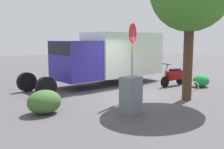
{
  "coord_description": "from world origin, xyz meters",
  "views": [
    {
      "loc": [
        8.37,
        7.92,
        2.43
      ],
      "look_at": [
        1.36,
        0.27,
        1.03
      ],
      "focal_mm": 42.26,
      "sensor_mm": 36.0,
      "label": 1
    }
  ],
  "objects": [
    {
      "name": "motorcycle",
      "position": [
        -3.21,
        0.04,
        0.52
      ],
      "size": [
        1.81,
        0.55,
        1.2
      ],
      "rotation": [
        0.0,
        0.0,
        -0.06
      ],
      "color": "black",
      "rests_on": "ground"
    },
    {
      "name": "bike_rack_hoop",
      "position": [
        -2.93,
        1.45,
        0.0
      ],
      "size": [
        0.85,
        0.07,
        0.85
      ],
      "primitive_type": "torus",
      "rotation": [
        1.57,
        0.0,
        0.03
      ],
      "color": "#B7B7BC",
      "rests_on": "ground"
    },
    {
      "name": "utility_cabinet",
      "position": [
        2.2,
        2.11,
        0.61
      ],
      "size": [
        0.67,
        0.51,
        1.22
      ],
      "primitive_type": "cube",
      "rotation": [
        0.0,
        0.0,
        0.05
      ],
      "color": "slate",
      "rests_on": "ground"
    },
    {
      "name": "ground_plane",
      "position": [
        0.0,
        0.0,
        0.0
      ],
      "size": [
        60.0,
        60.0,
        0.0
      ],
      "primitive_type": "plane",
      "color": "#4B484B"
    },
    {
      "name": "stop_sign",
      "position": [
        0.91,
        0.95,
        2.02
      ],
      "size": [
        0.71,
        0.33,
        3.03
      ],
      "color": "#9E9EA3",
      "rests_on": "ground"
    },
    {
      "name": "shrub_near_sign",
      "position": [
        4.31,
        0.22,
        0.39
      ],
      "size": [
        1.15,
        0.94,
        0.78
      ],
      "primitive_type": "ellipsoid",
      "color": "#3B622D",
      "rests_on": "ground"
    },
    {
      "name": "shrub_mid_verge",
      "position": [
        -4.01,
        1.19,
        0.32
      ],
      "size": [
        0.94,
        0.77,
        0.64
      ],
      "primitive_type": "ellipsoid",
      "color": "#21873F",
      "rests_on": "ground"
    },
    {
      "name": "box_truck_near",
      "position": [
        -1.14,
        -2.65,
        1.56
      ],
      "size": [
        7.93,
        2.34,
        2.78
      ],
      "rotation": [
        0.0,
        0.0,
        -0.02
      ],
      "color": "black",
      "rests_on": "ground"
    }
  ]
}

